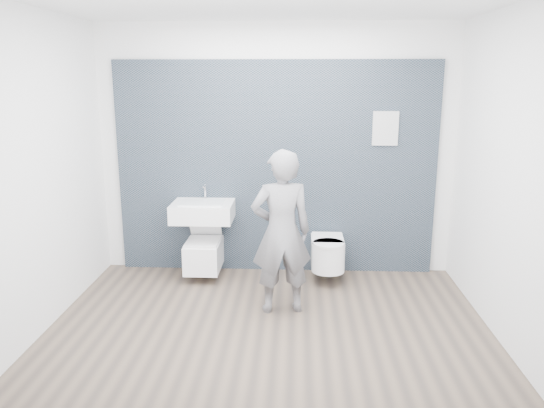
{
  "coord_description": "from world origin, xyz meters",
  "views": [
    {
      "loc": [
        0.24,
        -4.45,
        2.23
      ],
      "look_at": [
        0.0,
        0.6,
        1.0
      ],
      "focal_mm": 35.0,
      "sensor_mm": 36.0,
      "label": 1
    }
  ],
  "objects_px": {
    "washbasin": "(203,211)",
    "visitor": "(281,232)",
    "toilet_square": "(204,253)",
    "toilet_rounded": "(328,253)"
  },
  "relations": [
    {
      "from": "washbasin",
      "to": "visitor",
      "type": "distance_m",
      "value": 1.24
    },
    {
      "from": "toilet_square",
      "to": "visitor",
      "type": "xyz_separation_m",
      "value": [
        0.9,
        -0.83,
        0.51
      ]
    },
    {
      "from": "toilet_square",
      "to": "washbasin",
      "type": "bearing_deg",
      "value": 90.0
    },
    {
      "from": "toilet_square",
      "to": "toilet_rounded",
      "type": "relative_size",
      "value": 1.11
    },
    {
      "from": "toilet_rounded",
      "to": "visitor",
      "type": "xyz_separation_m",
      "value": [
        -0.49,
        -0.8,
        0.47
      ]
    },
    {
      "from": "washbasin",
      "to": "visitor",
      "type": "xyz_separation_m",
      "value": [
        0.9,
        -0.85,
        0.02
      ]
    },
    {
      "from": "washbasin",
      "to": "visitor",
      "type": "height_order",
      "value": "visitor"
    },
    {
      "from": "toilet_square",
      "to": "toilet_rounded",
      "type": "height_order",
      "value": "toilet_square"
    },
    {
      "from": "washbasin",
      "to": "toilet_rounded",
      "type": "relative_size",
      "value": 1.1
    },
    {
      "from": "visitor",
      "to": "toilet_square",
      "type": "bearing_deg",
      "value": -54.21
    }
  ]
}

